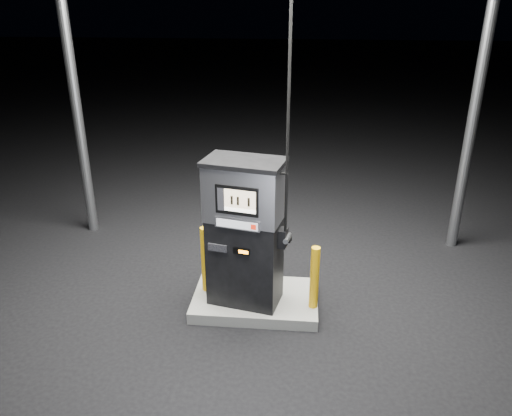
{
  "coord_description": "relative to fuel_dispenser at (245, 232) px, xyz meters",
  "views": [
    {
      "loc": [
        0.53,
        -5.45,
        3.76
      ],
      "look_at": [
        0.01,
        0.0,
        1.38
      ],
      "focal_mm": 35.0,
      "sensor_mm": 36.0,
      "label": 1
    }
  ],
  "objects": [
    {
      "name": "ground",
      "position": [
        0.12,
        0.1,
        -1.11
      ],
      "size": [
        80.0,
        80.0,
        0.0
      ],
      "primitive_type": "plane",
      "color": "black",
      "rests_on": "ground"
    },
    {
      "name": "fuel_dispenser",
      "position": [
        0.0,
        0.0,
        0.0
      ],
      "size": [
        1.08,
        0.73,
        3.87
      ],
      "rotation": [
        0.0,
        0.0,
        -0.21
      ],
      "color": "black",
      "rests_on": "pump_island"
    },
    {
      "name": "bollard_left",
      "position": [
        -0.54,
        0.19,
        -0.51
      ],
      "size": [
        0.16,
        0.16,
        0.9
      ],
      "primitive_type": "cylinder",
      "rotation": [
        0.0,
        0.0,
        -0.37
      ],
      "color": "#E9A70C",
      "rests_on": "pump_island"
    },
    {
      "name": "pump_island",
      "position": [
        0.12,
        0.1,
        -1.03
      ],
      "size": [
        1.6,
        1.0,
        0.15
      ],
      "primitive_type": "cube",
      "color": "slate",
      "rests_on": "ground"
    },
    {
      "name": "bollard_right",
      "position": [
        0.86,
        -0.07,
        -0.55
      ],
      "size": [
        0.14,
        0.14,
        0.83
      ],
      "primitive_type": "cylinder",
      "rotation": [
        0.0,
        0.0,
        -0.36
      ],
      "color": "#E9A70C",
      "rests_on": "pump_island"
    }
  ]
}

